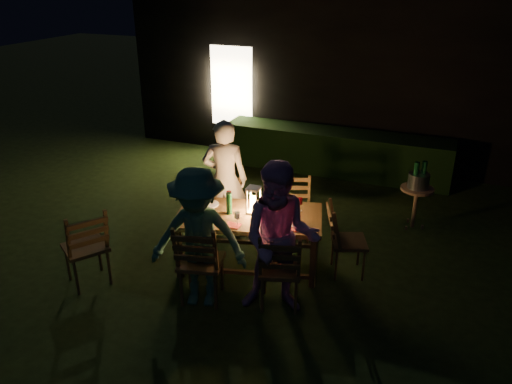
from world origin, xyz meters
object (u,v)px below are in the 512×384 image
at_px(ice_bucket, 419,181).
at_px(lantern, 254,202).
at_px(dining_table, 249,220).
at_px(bottle_table, 229,203).
at_px(chair_near_left, 201,275).
at_px(side_table, 417,192).
at_px(chair_spare, 88,260).
at_px(chair_far_right, 295,222).
at_px(bottle_bucket_b, 423,177).
at_px(person_opp_right, 280,240).
at_px(bottle_bucket_a, 415,178).
at_px(chair_near_right, 280,282).
at_px(chair_far_left, 225,219).
at_px(person_house_side, 225,179).
at_px(chair_end, 347,252).
at_px(person_opp_left, 198,239).

bearing_deg(ice_bucket, lantern, -134.63).
height_order(dining_table, bottle_table, bottle_table).
height_order(chair_near_left, side_table, chair_near_left).
bearing_deg(chair_spare, ice_bucket, -15.41).
height_order(chair_far_right, bottle_bucket_b, bottle_bucket_b).
height_order(person_opp_right, lantern, person_opp_right).
height_order(chair_far_right, bottle_bucket_a, bottle_bucket_a).
relative_size(bottle_bucket_a, bottle_bucket_b, 1.00).
distance_m(chair_spare, bottle_bucket_a, 4.57).
distance_m(chair_near_right, chair_far_left, 1.78).
bearing_deg(person_house_side, side_table, -168.74).
height_order(chair_near_left, chair_spare, chair_near_left).
distance_m(chair_end, ice_bucket, 1.78).
distance_m(person_opp_right, person_opp_left, 0.90).
distance_m(chair_near_left, chair_far_right, 1.84).
bearing_deg(dining_table, chair_far_right, 54.52).
bearing_deg(dining_table, chair_near_right, -59.70).
bearing_deg(bottle_table, person_opp_right, -34.66).
xyz_separation_m(dining_table, chair_far_right, (0.33, 0.88, -0.39)).
bearing_deg(chair_end, person_opp_left, -69.87).
height_order(chair_near_left, chair_end, chair_near_left).
bearing_deg(chair_far_right, chair_near_right, 81.17).
xyz_separation_m(chair_far_left, bottle_table, (0.39, -0.69, 0.62)).
height_order(lantern, side_table, lantern).
bearing_deg(ice_bucket, chair_far_left, -152.84).
distance_m(person_opp_right, bottle_bucket_b, 2.91).
relative_size(chair_near_left, ice_bucket, 3.62).
xyz_separation_m(chair_end, chair_spare, (-2.85, -1.39, 0.03)).
distance_m(dining_table, chair_end, 1.29).
height_order(bottle_table, bottle_bucket_a, bottle_table).
bearing_deg(ice_bucket, dining_table, -134.25).
bearing_deg(person_house_side, ice_bucket, -168.74).
bearing_deg(person_opp_right, chair_near_right, 89.16).
distance_m(chair_spare, bottle_table, 1.84).
distance_m(person_house_side, ice_bucket, 2.78).
height_order(chair_far_right, person_opp_left, person_opp_left).
bearing_deg(chair_far_left, side_table, -164.12).
bearing_deg(chair_far_right, chair_near_left, 51.86).
xyz_separation_m(chair_near_left, chair_far_left, (-0.39, 1.49, -0.06)).
xyz_separation_m(chair_far_left, chair_far_right, (0.96, 0.26, 0.01)).
height_order(chair_near_left, person_opp_left, person_opp_left).
xyz_separation_m(person_opp_right, lantern, (-0.61, 0.74, 0.02)).
height_order(chair_near_right, person_house_side, person_house_side).
relative_size(chair_near_left, person_house_side, 0.63).
xyz_separation_m(chair_near_right, bottle_bucket_a, (1.17, 2.49, 0.49)).
distance_m(dining_table, person_opp_left, 0.95).
bearing_deg(side_table, bottle_table, -136.81).
xyz_separation_m(chair_end, side_table, (0.66, 1.59, 0.27)).
bearing_deg(chair_spare, bottle_bucket_b, -15.43).
distance_m(chair_spare, ice_bucket, 4.63).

